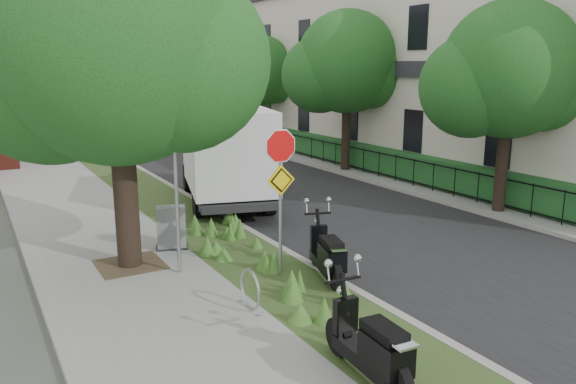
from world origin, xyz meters
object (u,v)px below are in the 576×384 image
at_px(scooter_near, 375,354).
at_px(scooter_far, 329,259).
at_px(box_truck, 225,151).
at_px(utility_cabinet, 171,228).
at_px(sign_assembly, 281,172).

bearing_deg(scooter_near, scooter_far, 65.48).
bearing_deg(box_truck, utility_cabinet, -129.51).
height_order(scooter_far, utility_cabinet, utility_cabinet).
relative_size(scooter_far, utility_cabinet, 1.89).
height_order(sign_assembly, utility_cabinet, sign_assembly).
relative_size(scooter_far, box_truck, 0.30).
bearing_deg(scooter_far, utility_cabinet, 119.76).
xyz_separation_m(scooter_far, utility_cabinet, (-2.10, 3.67, 0.03)).
bearing_deg(sign_assembly, scooter_far, -47.15).
relative_size(sign_assembly, scooter_near, 1.59).
bearing_deg(box_truck, scooter_near, -103.38).
height_order(scooter_near, scooter_far, scooter_near).
xyz_separation_m(scooter_far, box_truck, (0.99, 7.42, 1.18)).
bearing_deg(box_truck, sign_assembly, -104.24).
xyz_separation_m(sign_assembly, box_truck, (1.69, 6.67, -0.57)).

